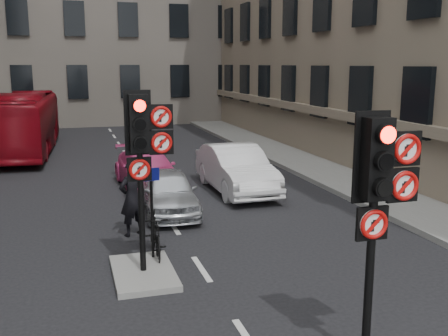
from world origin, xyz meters
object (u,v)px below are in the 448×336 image
car_pink (147,169)px  signal_near (381,186)px  car_silver (169,192)px  bus_red (25,123)px  motorcyclist (132,198)px  signal_far (144,142)px  car_white (236,169)px  info_sign (152,200)px  motorcycle (155,235)px

car_pink → signal_near: bearing=-85.4°
signal_near → car_pink: size_ratio=0.81×
car_silver → bus_red: size_ratio=0.36×
signal_near → motorcyclist: bearing=111.3°
signal_far → motorcyclist: (0.02, 2.60, -1.76)m
signal_far → motorcyclist: signal_far is taller
car_white → info_sign: info_sign is taller
car_silver → bus_red: (-4.64, 12.07, 0.80)m
signal_near → info_sign: (-2.39, 4.65, -1.20)m
info_sign → motorcyclist: bearing=92.8°
motorcycle → info_sign: (-0.11, -0.36, 0.88)m
car_white → motorcycle: bearing=-124.7°
signal_near → car_silver: (-1.35, 8.33, -1.97)m
car_white → car_pink: car_white is taller
car_silver → info_sign: bearing=-102.3°
bus_red → motorcycle: 15.86m
signal_near → motorcycle: signal_near is taller
car_white → signal_near: bearing=-97.6°
signal_far → car_pink: 7.93m
signal_near → motorcyclist: size_ratio=1.89×
motorcyclist → info_sign: (0.19, -1.95, 0.44)m
bus_red → motorcycle: bus_red is taller
car_white → car_pink: bearing=153.2°
car_white → bus_red: 12.51m
signal_far → info_sign: size_ratio=1.83×
motorcycle → signal_far: bearing=-104.9°
signal_far → info_sign: 1.49m
car_silver → car_pink: bearing=96.2°
motorcyclist → signal_near: bearing=88.0°
car_pink → motorcycle: bearing=-99.5°
bus_red → car_white: bearing=-51.7°
signal_far → bus_red: size_ratio=0.35×
bus_red → info_sign: 16.16m
signal_far → car_pink: size_ratio=0.81×
signal_far → car_white: 7.57m
car_pink → motorcycle: (-0.78, -6.57, -0.14)m
signal_near → motorcycle: size_ratio=2.14×
bus_red → motorcyclist: 14.22m
bus_red → motorcyclist: bearing=-73.2°
signal_near → car_pink: bearing=97.4°
signal_far → motorcycle: bearing=72.2°
car_pink → bus_red: size_ratio=0.43×
car_silver → car_white: 3.22m
car_silver → motorcycle: bearing=-102.1°
info_sign → car_pink: bearing=80.0°
signal_near → car_silver: size_ratio=0.99×
bus_red → info_sign: bus_red is taller
car_white → info_sign: (-3.64, -5.57, 0.61)m
signal_far → bus_red: (-3.39, 16.40, -1.29)m
signal_near → signal_far: (-2.60, 4.00, 0.12)m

